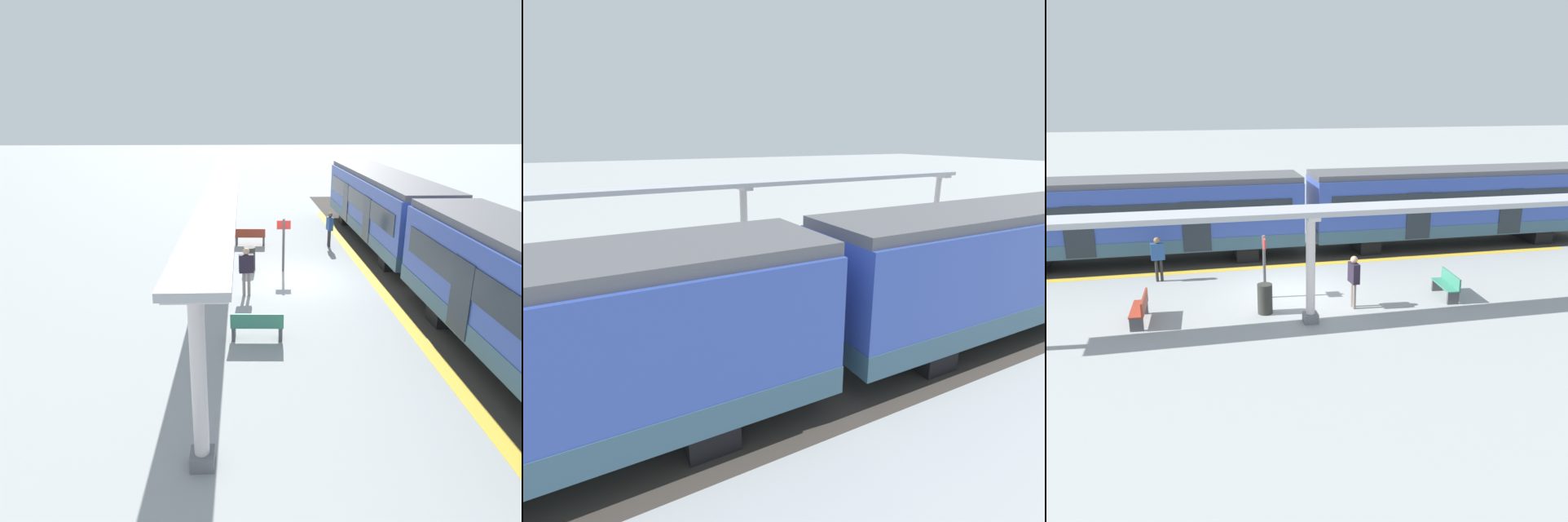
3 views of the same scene
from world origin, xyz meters
TOP-DOWN VIEW (x-y plane):
  - ground_plane at (0.00, 0.00)m, footprint 176.00×176.00m
  - tactile_edge_strip at (-3.05, 0.00)m, footprint 0.41×26.18m
  - trackbed at (-4.86, 0.00)m, footprint 3.20×38.18m
  - train_near_carriage at (-4.85, -5.28)m, footprint 2.65×13.16m
  - canopy_pillar_nearest at (2.81, -10.18)m, footprint 1.10×0.44m
  - canopy_pillar_second at (2.81, 0.10)m, footprint 1.10×0.44m
  - canopy_beam at (2.81, -0.04)m, footprint 1.20×21.07m
  - bench_near_end at (1.68, -4.97)m, footprint 1.52×0.51m
  - bench_mid_platform at (1.66, 5.17)m, footprint 1.52×0.51m
  - trash_bin at (1.77, -1.16)m, footprint 0.48×0.48m
  - platform_info_sign at (0.38, -0.96)m, footprint 0.56×0.10m
  - passenger_waiting_near_edge at (-2.17, -4.56)m, footprint 0.27×0.51m
  - passenger_by_the_benches at (1.93, 1.73)m, footprint 0.53×0.28m

SIDE VIEW (x-z plane):
  - ground_plane at x=0.00m, z-range 0.00..0.00m
  - trackbed at x=-4.86m, z-range 0.00..0.01m
  - tactile_edge_strip at x=-3.05m, z-range 0.00..0.01m
  - bench_near_end at x=1.68m, z-range 0.01..0.87m
  - bench_mid_platform at x=1.66m, z-range 0.01..0.87m
  - trash_bin at x=1.77m, z-range 0.00..0.97m
  - passenger_waiting_near_edge at x=-2.17m, z-range 0.21..1.91m
  - passenger_by_the_benches at x=1.93m, z-range 0.22..1.98m
  - platform_info_sign at x=0.38m, z-range 0.23..2.43m
  - canopy_pillar_nearest at x=2.81m, z-range 0.03..3.43m
  - canopy_pillar_second at x=2.81m, z-range 0.03..3.43m
  - train_near_carriage at x=-4.85m, z-range 0.09..3.57m
  - canopy_beam at x=2.81m, z-range 3.40..3.56m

